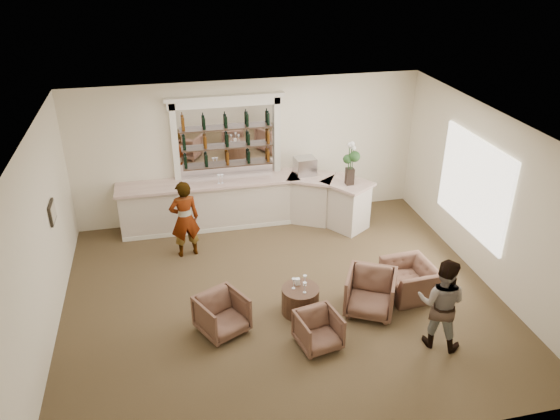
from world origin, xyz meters
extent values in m
plane|color=brown|center=(0.00, 0.00, 0.00)|extent=(8.00, 8.00, 0.00)
cube|color=beige|center=(0.00, 3.50, 1.65)|extent=(8.00, 0.04, 3.30)
cube|color=beige|center=(-4.00, 0.00, 1.65)|extent=(0.04, 7.00, 3.30)
cube|color=beige|center=(4.00, 0.00, 1.65)|extent=(0.04, 7.00, 3.30)
cube|color=white|center=(0.00, 0.00, 3.30)|extent=(8.00, 7.00, 0.04)
cube|color=white|center=(3.97, 0.50, 1.70)|extent=(0.05, 2.40, 1.90)
cube|color=black|center=(-3.97, 1.20, 1.65)|extent=(0.04, 0.46, 0.38)
cube|color=#C0B599|center=(-3.94, 1.20, 1.65)|extent=(0.01, 0.38, 0.30)
cube|color=beige|center=(-1.00, 3.15, 0.54)|extent=(4.00, 0.70, 1.08)
cube|color=beige|center=(-1.00, 3.13, 1.11)|extent=(4.10, 0.82, 0.06)
cube|color=beige|center=(1.35, 2.92, 0.54)|extent=(1.12, 1.04, 1.08)
cube|color=beige|center=(1.35, 2.90, 1.11)|extent=(1.27, 1.19, 0.06)
cube|color=beige|center=(2.05, 2.40, 0.54)|extent=(1.08, 1.14, 1.08)
cube|color=beige|center=(2.05, 2.38, 1.11)|extent=(1.24, 1.29, 0.06)
cube|color=silver|center=(-1.00, 2.82, 0.05)|extent=(4.00, 0.06, 0.10)
cube|color=white|center=(-0.50, 3.48, 1.95)|extent=(2.15, 0.02, 1.65)
cube|color=silver|center=(-1.65, 3.42, 1.45)|extent=(0.14, 0.16, 2.90)
cube|color=silver|center=(0.65, 3.42, 1.45)|extent=(0.14, 0.16, 2.90)
cube|color=silver|center=(-0.50, 3.42, 2.84)|extent=(2.52, 0.16, 0.18)
cube|color=silver|center=(-0.50, 3.42, 2.96)|extent=(2.64, 0.20, 0.08)
cube|color=#34251A|center=(-0.50, 3.37, 1.38)|extent=(2.05, 0.20, 0.03)
cube|color=#34251A|center=(-0.50, 3.37, 1.82)|extent=(2.05, 0.20, 0.03)
cube|color=#34251A|center=(-0.50, 3.37, 2.26)|extent=(2.05, 0.20, 0.03)
cylinder|color=#492F1F|center=(0.22, -0.48, 0.25)|extent=(0.67, 0.67, 0.50)
imported|color=gray|center=(-1.62, 1.96, 0.85)|extent=(0.68, 0.50, 1.69)
imported|color=gray|center=(2.22, -1.79, 0.81)|extent=(0.99, 0.95, 1.61)
imported|color=brown|center=(-1.21, -0.71, 0.35)|extent=(1.01, 1.02, 0.70)
imported|color=brown|center=(0.29, -1.42, 0.31)|extent=(0.79, 0.80, 0.62)
imported|color=brown|center=(1.45, -0.74, 0.40)|extent=(1.15, 1.16, 0.79)
imported|color=brown|center=(2.37, -0.39, 0.32)|extent=(0.92, 1.03, 0.63)
cube|color=#B2B2B7|center=(1.23, 3.04, 1.34)|extent=(0.49, 0.43, 0.41)
cube|color=black|center=(2.05, 2.28, 1.33)|extent=(0.17, 0.17, 0.38)
cube|color=white|center=(0.20, -0.34, 0.56)|extent=(0.08, 0.08, 0.12)
camera|label=1|loc=(-1.88, -8.19, 6.13)|focal=35.00mm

